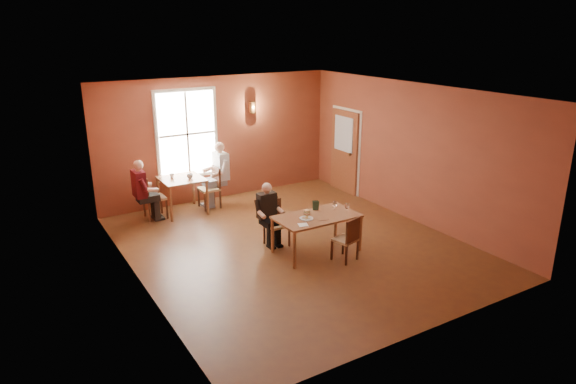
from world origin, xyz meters
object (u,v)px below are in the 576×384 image
chair_empty (345,239)px  chair_diner_white (209,188)px  chair_diner_maroon (155,197)px  second_table (183,195)px  main_table (317,234)px  diner_main (277,217)px  diner_maroon (153,189)px  diner_white (210,177)px  chair_diner_main (277,224)px

chair_empty → chair_diner_white: chair_diner_white is taller
chair_diner_white → chair_diner_maroon: (-1.30, 0.00, 0.01)m
second_table → main_table: bearing=-67.1°
chair_diner_maroon → diner_main: bearing=29.8°
chair_diner_maroon → diner_maroon: bearing=-90.0°
chair_diner_maroon → diner_maroon: size_ratio=0.73×
second_table → diner_main: bearing=-71.5°
diner_white → diner_maroon: bearing=90.0°
chair_diner_white → diner_main: bearing=-174.3°
diner_white → chair_diner_maroon: (-1.33, 0.00, -0.24)m
diner_main → chair_diner_maroon: size_ratio=1.21×
chair_diner_white → main_table: bearing=-167.1°
second_table → diner_maroon: size_ratio=0.69×
chair_diner_white → chair_diner_maroon: 1.30m
chair_empty → chair_diner_maroon: 4.57m
chair_empty → diner_white: (-0.98, 3.94, 0.32)m
main_table → chair_diner_maroon: 3.96m
diner_maroon → chair_diner_maroon: bearing=90.0°
main_table → chair_diner_white: size_ratio=1.60×
main_table → diner_white: (-0.74, 3.37, 0.37)m
chair_empty → diner_maroon: (-2.34, 3.94, 0.25)m
main_table → second_table: 3.66m
chair_diner_main → chair_diner_maroon: (-1.57, 2.72, 0.04)m
chair_diner_white → diner_white: bearing=-90.0°
chair_empty → second_table: bearing=98.0°
diner_white → second_table: bearing=90.0°
diner_white → chair_diner_maroon: 1.35m
main_table → diner_main: (-0.50, 0.62, 0.23)m
diner_main → diner_maroon: bearing=-59.8°
second_table → chair_diner_white: size_ratio=0.96×
chair_empty → chair_diner_maroon: chair_diner_maroon is taller
main_table → chair_diner_white: bearing=102.9°
chair_diner_white → chair_diner_maroon: size_ratio=0.99×
chair_diner_main → chair_diner_maroon: size_ratio=0.91×
diner_white → chair_diner_white: bearing=90.0°
diner_white → chair_diner_maroon: bearing=90.0°
chair_empty → chair_diner_main: bearing=106.4°
main_table → diner_main: bearing=128.9°
main_table → chair_diner_main: 0.82m
diner_white → chair_diner_maroon: size_ratio=1.49×
diner_main → diner_maroon: (-1.60, 2.75, 0.08)m
diner_main → second_table: bearing=-71.5°
chair_diner_main → diner_white: size_ratio=0.61×
chair_diner_main → diner_main: size_ratio=0.75×
main_table → diner_main: size_ratio=1.31×
chair_diner_main → chair_diner_maroon: chair_diner_maroon is taller
diner_main → chair_diner_white: 2.76m
chair_diner_main → diner_white: (-0.24, 2.72, 0.29)m
second_table → chair_diner_white: bearing=0.0°
chair_diner_white → chair_diner_maroon: chair_diner_maroon is taller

